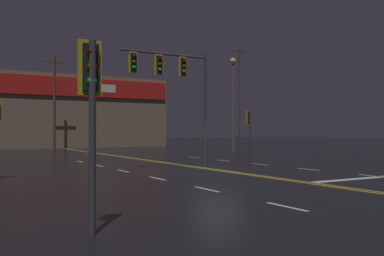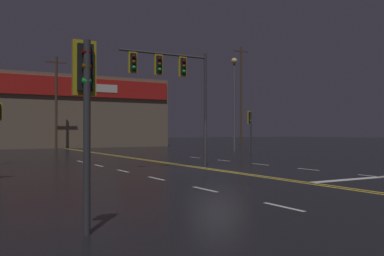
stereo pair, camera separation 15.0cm
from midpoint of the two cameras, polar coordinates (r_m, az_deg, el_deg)
name	(u,v)px [view 1 (the left image)]	position (r m, az deg, el deg)	size (l,w,h in m)	color
ground_plane	(218,170)	(20.19, 3.24, -5.63)	(200.00, 200.00, 0.00)	black
road_markings	(240,171)	(19.81, 6.24, -5.72)	(11.92, 60.00, 0.01)	gold
traffic_signal_median	(171,75)	(21.03, -3.03, 7.08)	(4.70, 0.36, 5.82)	#38383D
traffic_signal_corner_southwest	(91,91)	(7.84, -13.89, 4.82)	(0.42, 0.36, 3.45)	#38383D
traffic_signal_corner_northeast	(249,123)	(33.42, 7.51, 0.70)	(0.42, 0.36, 3.41)	#38383D
streetlight_near_left	(233,91)	(39.86, 5.38, 4.95)	(0.56, 0.56, 8.65)	#59595E
building_backdrop	(52,112)	(53.49, -18.25, 1.99)	(25.39, 10.23, 8.18)	#7A6651
utility_pole_row	(85,95)	(46.61, -14.19, 4.25)	(45.40, 0.26, 12.81)	#4C3828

